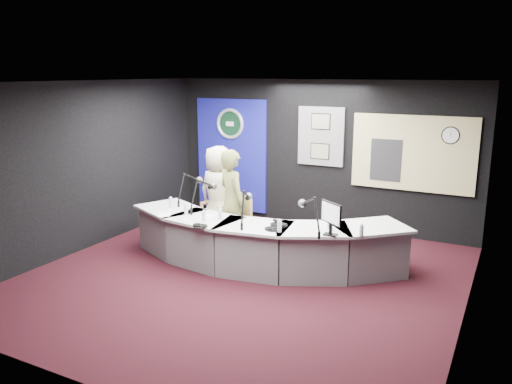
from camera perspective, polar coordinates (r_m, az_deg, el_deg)
The scene contains 33 objects.
ground at distance 7.60m, azimuth -1.46°, elevation -9.50°, with size 6.00×6.00×0.00m, color black.
ceiling at distance 7.01m, azimuth -1.59°, elevation 12.11°, with size 6.00×6.00×0.02m, color silver.
wall_back at distance 9.87m, azimuth 6.94°, elevation 4.18°, with size 6.00×0.02×2.80m, color black.
wall_front at distance 4.87m, azimuth -18.92°, elevation -5.91°, with size 6.00×0.02×2.80m, color black.
wall_left at distance 8.99m, azimuth -18.52°, elevation 2.70°, with size 0.02×6.00×2.80m, color black.
wall_right at distance 6.34m, azimuth 22.98°, elevation -1.88°, with size 0.02×6.00×2.80m, color black.
broadcast_desk at distance 7.95m, azimuth 0.13°, elevation -5.58°, with size 4.50×1.90×0.75m, color silver, non-canonical shape.
backdrop_panel at distance 10.67m, azimuth -2.75°, elevation 4.12°, with size 1.60×0.05×2.30m, color navy.
agency_seal at distance 10.55m, azimuth -2.90°, elevation 7.58°, with size 0.63×0.63×0.07m, color silver.
seal_center at distance 10.55m, azimuth -2.89°, elevation 7.58°, with size 0.48×0.48×0.01m, color black.
pinboard at distance 9.77m, azimuth 7.21°, elevation 6.15°, with size 0.90×0.04×1.10m, color slate.
framed_photo_upper at distance 9.71m, azimuth 7.20°, elevation 7.77°, with size 0.34×0.02×0.27m, color #7C705A.
framed_photo_lower at distance 9.78m, azimuth 7.11°, elevation 4.51°, with size 0.34×0.02×0.27m, color #7C705A.
booth_window_frame at distance 9.36m, azimuth 17.01°, elevation 4.13°, with size 2.12×0.06×1.32m, color #C7BD7C.
booth_glow at distance 9.35m, azimuth 17.00°, elevation 4.12°, with size 2.00×0.02×1.20m, color beige.
equipment_rack at distance 9.44m, azimuth 14.23°, elevation 3.46°, with size 0.55×0.02×0.75m, color black.
wall_clock at distance 9.19m, azimuth 20.81°, elevation 5.90°, with size 0.28×0.28×0.01m, color white.
armchair_left at distance 9.29m, azimuth -4.18°, elevation -2.36°, with size 0.50×0.50×0.89m, color tan, non-canonical shape.
armchair_right at distance 8.42m, azimuth -2.63°, elevation -3.96°, with size 0.51×0.51×0.90m, color tan, non-canonical shape.
draped_jacket at distance 9.48m, azimuth -3.91°, elevation -0.94°, with size 0.50×0.10×0.70m, color slate.
person_man at distance 9.19m, azimuth -4.22°, elevation -0.02°, with size 0.82×0.53×1.67m, color beige.
person_woman at distance 8.30m, azimuth -2.66°, elevation -1.19°, with size 0.63×0.42×1.74m, color olive.
computer_monitor at distance 7.03m, azimuth 8.35°, elevation -2.30°, with size 0.47×0.03×0.32m, color black.
desk_phone at distance 7.44m, azimuth 2.55°, elevation -3.67°, with size 0.20×0.16×0.05m, color black.
headphones_near at distance 7.27m, azimuth 1.84°, elevation -4.13°, with size 0.21×0.21×0.03m, color black.
headphones_far at distance 7.47m, azimuth -6.22°, elevation -3.72°, with size 0.23×0.23×0.04m, color black.
paper_stack at distance 8.19m, azimuth -10.18°, elevation -2.46°, with size 0.19×0.27×0.00m, color white.
notepad at distance 8.01m, azimuth -5.41°, elevation -2.65°, with size 0.21×0.30×0.00m, color white.
boom_mic_a at distance 8.78m, azimuth -7.45°, elevation 0.71°, with size 0.16×0.74×0.60m, color black, non-canonical shape.
boom_mic_b at distance 8.28m, azimuth -5.97°, elevation -0.02°, with size 0.16×0.74×0.60m, color black, non-canonical shape.
boom_mic_c at distance 7.49m, azimuth -1.20°, elevation -1.36°, with size 0.32×0.71×0.60m, color black, non-canonical shape.
boom_mic_d at distance 7.14m, azimuth 6.08°, elevation -2.16°, with size 0.55×0.56×0.60m, color black, non-canonical shape.
water_bottles at distance 7.57m, azimuth -0.49°, elevation -2.85°, with size 3.28×0.58×0.18m, color silver, non-canonical shape.
Camera 1 is at (3.39, -6.14, 2.94)m, focal length 36.00 mm.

